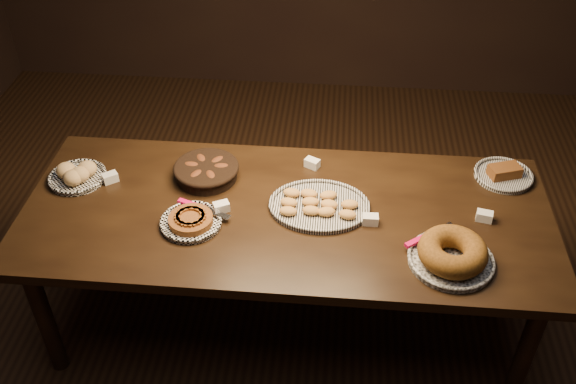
# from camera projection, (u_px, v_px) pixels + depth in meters

# --- Properties ---
(ground) EXTENTS (5.00, 5.00, 0.00)m
(ground) POSITION_uv_depth(u_px,v_px,m) (287.00, 319.00, 3.37)
(ground) COLOR black
(ground) RESTS_ON ground
(buffet_table) EXTENTS (2.40, 1.00, 0.75)m
(buffet_table) POSITION_uv_depth(u_px,v_px,m) (286.00, 223.00, 2.95)
(buffet_table) COLOR black
(buffet_table) RESTS_ON ground
(apple_tart_plate) EXTENTS (0.31, 0.27, 0.05)m
(apple_tart_plate) POSITION_uv_depth(u_px,v_px,m) (191.00, 221.00, 2.82)
(apple_tart_plate) COLOR white
(apple_tart_plate) RESTS_ON buffet_table
(madeleine_platter) EXTENTS (0.46, 0.37, 0.05)m
(madeleine_platter) POSITION_uv_depth(u_px,v_px,m) (318.00, 205.00, 2.90)
(madeleine_platter) COLOR black
(madeleine_platter) RESTS_ON buffet_table
(bundt_cake_plate) EXTENTS (0.37, 0.40, 0.11)m
(bundt_cake_plate) POSITION_uv_depth(u_px,v_px,m) (452.00, 254.00, 2.62)
(bundt_cake_plate) COLOR black
(bundt_cake_plate) RESTS_ON buffet_table
(croissant_basket) EXTENTS (0.31, 0.31, 0.08)m
(croissant_basket) POSITION_uv_depth(u_px,v_px,m) (206.00, 170.00, 3.06)
(croissant_basket) COLOR black
(croissant_basket) RESTS_ON buffet_table
(bread_roll_plate) EXTENTS (0.28, 0.28, 0.09)m
(bread_roll_plate) POSITION_uv_depth(u_px,v_px,m) (77.00, 175.00, 3.06)
(bread_roll_plate) COLOR white
(bread_roll_plate) RESTS_ON buffet_table
(loaf_plate) EXTENTS (0.28, 0.28, 0.06)m
(loaf_plate) POSITION_uv_depth(u_px,v_px,m) (504.00, 174.00, 3.08)
(loaf_plate) COLOR black
(loaf_plate) RESTS_ON buffet_table
(tent_cards) EXTENTS (1.82, 0.45, 0.04)m
(tent_cards) POSITION_uv_depth(u_px,v_px,m) (297.00, 196.00, 2.95)
(tent_cards) COLOR white
(tent_cards) RESTS_ON buffet_table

